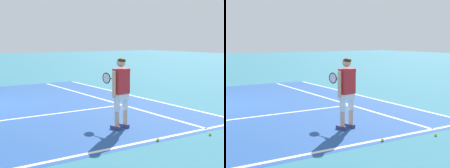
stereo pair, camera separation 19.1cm
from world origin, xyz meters
The scene contains 6 objects.
line_baseline centered at (0.00, -5.95, 0.00)m, with size 10.98×0.10×0.01m, color white.
line_singles_right centered at (4.12, -0.97, 0.00)m, with size 0.10×9.96×0.01m, color white.
line_doubles_right centered at (5.49, -0.97, 0.00)m, with size 0.10×9.96×0.01m, color white.
tennis_player centered at (2.38, -4.77, 0.99)m, with size 0.59×1.19×1.71m.
tennis_ball_near_feet centered at (3.74, -6.37, 0.03)m, with size 0.07×0.07×0.07m, color #CCE02D.
tennis_ball_by_baseline centered at (2.47, -6.06, 0.03)m, with size 0.07×0.07×0.07m, color #CCE02D.
Camera 1 is at (-2.20, -11.42, 2.17)m, focal length 54.72 mm.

